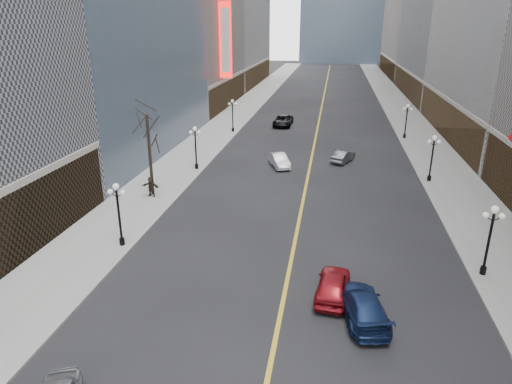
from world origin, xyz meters
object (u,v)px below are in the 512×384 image
(car_sb_mid, at_px, (333,285))
(streetlamp_west_3, at_px, (233,112))
(streetlamp_west_2, at_px, (195,143))
(streetlamp_east_3, at_px, (407,118))
(car_sb_near, at_px, (363,306))
(car_sb_far, at_px, (343,156))
(streetlamp_east_2, at_px, (433,153))
(streetlamp_east_1, at_px, (490,233))
(streetlamp_west_1, at_px, (118,208))
(car_nb_mid, at_px, (279,160))
(car_nb_far, at_px, (283,121))

(car_sb_mid, bearing_deg, streetlamp_west_3, -64.27)
(streetlamp_west_2, bearing_deg, streetlamp_east_3, 37.33)
(streetlamp_west_3, distance_m, car_sb_near, 44.62)
(streetlamp_west_3, relative_size, car_sb_far, 1.13)
(streetlamp_east_2, relative_size, car_sb_near, 0.88)
(car_sb_mid, bearing_deg, streetlamp_east_1, -151.75)
(streetlamp_east_2, distance_m, streetlamp_west_3, 29.68)
(streetlamp_east_2, height_order, streetlamp_west_1, same)
(streetlamp_east_2, relative_size, car_nb_mid, 1.06)
(streetlamp_west_1, bearing_deg, car_sb_far, 56.98)
(car_nb_far, bearing_deg, streetlamp_east_1, -65.72)
(streetlamp_west_2, distance_m, car_sb_near, 28.61)
(streetlamp_east_2, bearing_deg, streetlamp_east_1, -90.00)
(streetlamp_west_1, bearing_deg, streetlamp_west_3, 90.00)
(streetlamp_east_3, distance_m, streetlamp_west_1, 43.05)
(streetlamp_west_1, relative_size, streetlamp_west_2, 1.00)
(streetlamp_west_1, distance_m, streetlamp_west_2, 18.00)
(streetlamp_west_2, xyz_separation_m, car_sb_near, (16.07, -23.58, -2.15))
(streetlamp_west_2, height_order, car_nb_far, streetlamp_west_2)
(car_sb_mid, xyz_separation_m, car_sb_far, (0.84, 27.40, -0.09))
(streetlamp_east_1, xyz_separation_m, streetlamp_west_2, (-23.60, 18.00, 0.00))
(streetlamp_east_2, xyz_separation_m, streetlamp_west_1, (-23.60, -18.00, 0.00))
(streetlamp_east_3, height_order, streetlamp_west_2, same)
(streetlamp_east_2, bearing_deg, streetlamp_east_3, 90.00)
(streetlamp_east_1, relative_size, car_nb_far, 0.80)
(streetlamp_east_2, distance_m, car_nb_mid, 15.46)
(streetlamp_west_1, xyz_separation_m, car_sb_mid, (14.51, -3.78, -2.15))
(streetlamp_west_2, height_order, car_sb_near, streetlamp_west_2)
(car_nb_far, height_order, car_sb_mid, car_nb_far)
(streetlamp_east_3, relative_size, car_nb_far, 0.80)
(streetlamp_west_2, bearing_deg, car_nb_mid, 17.08)
(streetlamp_east_1, distance_m, streetlamp_west_3, 43.05)
(streetlamp_east_3, height_order, car_sb_mid, streetlamp_east_3)
(streetlamp_east_3, relative_size, car_sb_far, 1.13)
(car_sb_near, relative_size, car_sb_mid, 1.16)
(streetlamp_west_2, height_order, car_sb_far, streetlamp_west_2)
(streetlamp_east_1, bearing_deg, streetlamp_west_3, 123.25)
(streetlamp_west_1, relative_size, car_sb_near, 0.88)
(streetlamp_west_3, bearing_deg, streetlamp_east_2, -37.33)
(streetlamp_east_3, relative_size, streetlamp_west_3, 1.00)
(car_nb_mid, height_order, car_nb_far, car_nb_far)
(car_sb_near, height_order, car_sb_far, car_sb_near)
(car_nb_mid, relative_size, car_sb_mid, 0.96)
(car_nb_mid, xyz_separation_m, car_sb_near, (7.54, -26.20, 0.05))
(streetlamp_east_3, bearing_deg, streetlamp_east_2, -90.00)
(streetlamp_east_3, height_order, streetlamp_west_1, same)
(streetlamp_west_1, distance_m, car_sb_mid, 15.15)
(streetlamp_west_1, distance_m, car_sb_near, 17.14)
(car_sb_far, bearing_deg, streetlamp_west_2, 43.09)
(streetlamp_east_3, bearing_deg, streetlamp_west_2, -142.67)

